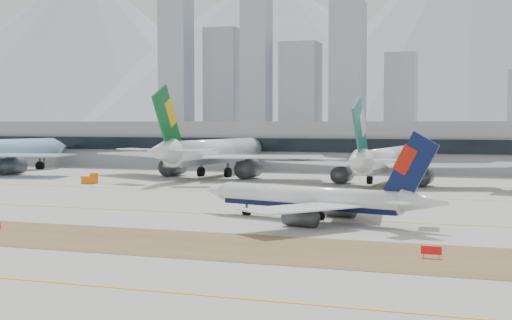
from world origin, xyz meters
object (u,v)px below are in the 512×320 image
at_px(widebody_eva, 212,153).
at_px(widebody_cathay, 383,162).
at_px(taxiing_airliner, 317,199).
at_px(terminal, 333,145).

distance_m(widebody_eva, widebody_cathay, 47.97).
relative_size(taxiing_airliner, terminal, 0.14).
distance_m(widebody_eva, terminal, 52.52).
bearing_deg(terminal, taxiing_airliner, -78.08).
bearing_deg(widebody_cathay, widebody_eva, 84.93).
xyz_separation_m(taxiing_airliner, terminal, (-25.97, 123.02, 4.21)).
height_order(widebody_cathay, terminal, widebody_cathay).
relative_size(widebody_cathay, terminal, 0.20).
distance_m(widebody_cathay, terminal, 61.59).
bearing_deg(taxiing_airliner, terminal, -63.12).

